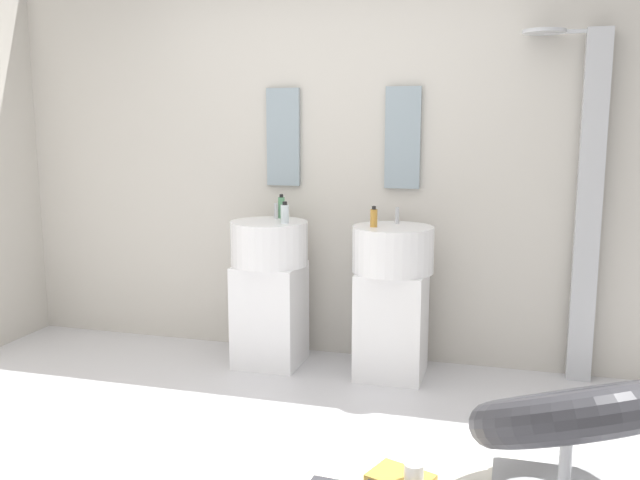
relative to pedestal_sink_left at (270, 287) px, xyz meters
The scene contains 13 objects.
ground_plane 1.44m from the pedestal_sink_left, 73.13° to the right, with size 4.80×3.60×0.04m, color silver.
rear_partition 0.96m from the pedestal_sink_left, 42.71° to the left, with size 4.80×0.10×2.60m, color beige.
pedestal_sink_left is the anchor object (origin of this frame).
pedestal_sink_right 0.78m from the pedestal_sink_left, ahead, with size 0.48×0.48×1.02m.
vanity_mirror_left 0.98m from the pedestal_sink_left, 90.00° to the left, with size 0.22×0.03×0.63m, color #8C9EA8.
vanity_mirror_right 1.25m from the pedestal_sink_left, 20.40° to the left, with size 0.22×0.03×0.63m, color #8C9EA8.
shower_column 1.97m from the pedestal_sink_left, ahead, with size 0.49×0.24×2.05m.
lounge_chair 2.14m from the pedestal_sink_left, 36.83° to the right, with size 1.09×1.09×0.65m.
magazine_ochre 1.72m from the pedestal_sink_left, 50.43° to the right, with size 0.26×0.19×0.03m, color gold.
coffee_mug 1.77m from the pedestal_sink_left, 49.59° to the right, with size 0.08×0.08×0.11m, color white.
soap_bottle_green 0.52m from the pedestal_sink_left, 81.19° to the left, with size 0.04×0.04×0.15m.
soap_bottle_amber 0.83m from the pedestal_sink_left, ahead, with size 0.04×0.04×0.12m.
soap_bottle_clear 0.50m from the pedestal_sink_left, 21.46° to the right, with size 0.05×0.05×0.13m.
Camera 1 is at (1.07, -2.70, 1.53)m, focal length 38.65 mm.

